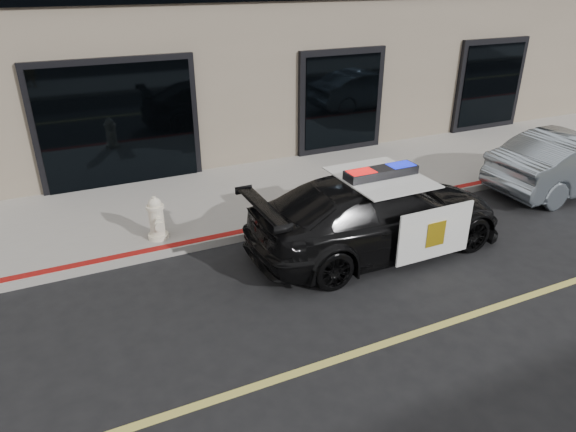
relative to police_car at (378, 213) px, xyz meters
name	(u,v)px	position (x,y,z in m)	size (l,w,h in m)	color
ground	(304,371)	(-2.53, -2.24, -0.68)	(120.00, 120.00, 0.00)	black
sidewalk_n	(191,206)	(-2.53, 3.01, -0.61)	(60.00, 3.50, 0.15)	gray
police_car	(378,213)	(0.00, 0.00, 0.00)	(2.13, 4.64, 1.51)	black
silver_sedan	(575,162)	(5.45, 0.44, -0.01)	(4.06, 1.45, 1.33)	gray
fire_hydrant	(157,219)	(-3.46, 1.71, -0.16)	(0.36, 0.50, 0.80)	white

